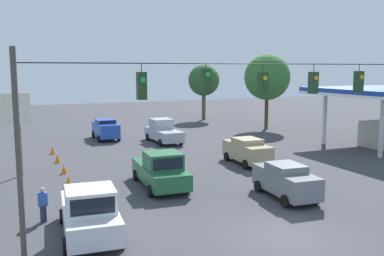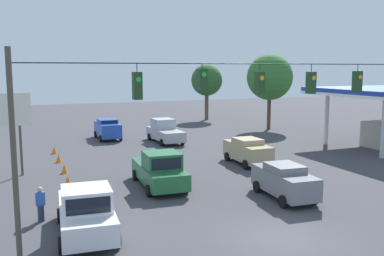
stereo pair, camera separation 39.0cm
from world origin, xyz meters
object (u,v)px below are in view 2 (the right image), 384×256
at_px(pickup_truck_white_parked_shoulder, 86,212).
at_px(traffic_cone_fourth, 64,169).
at_px(sedan_grey_crossing_near, 284,181).
at_px(overhead_signal_span, 259,111).
at_px(traffic_cone_second, 75,199).
at_px(traffic_cone_farthest, 54,150).
at_px(sedan_blue_withflow_deep, 108,129).
at_px(traffic_cone_fifth, 59,158).
at_px(tree_horizon_left, 207,81).
at_px(tree_horizon_right, 270,77).
at_px(pickup_truck_silver_oncoming_deep, 165,132).
at_px(pedestrian, 41,204).
at_px(sedan_tan_oncoming_far, 247,151).
at_px(traffic_cone_third, 68,181).
at_px(pickup_truck_green_withflow_mid, 160,170).
at_px(traffic_cone_nearest, 86,222).

relative_size(pickup_truck_white_parked_shoulder, traffic_cone_fourth, 8.86).
bearing_deg(sedan_grey_crossing_near, traffic_cone_fourth, -44.82).
relative_size(overhead_signal_span, traffic_cone_second, 32.69).
relative_size(sedan_grey_crossing_near, traffic_cone_farthest, 7.41).
xyz_separation_m(sedan_blue_withflow_deep, traffic_cone_fifth, (5.39, 8.86, -0.71)).
bearing_deg(tree_horizon_left, tree_horizon_right, 104.68).
distance_m(pickup_truck_silver_oncoming_deep, pedestrian, 21.05).
bearing_deg(tree_horizon_right, traffic_cone_fourth, 27.78).
height_order(sedan_tan_oncoming_far, traffic_cone_farthest, sedan_tan_oncoming_far).
xyz_separation_m(traffic_cone_second, traffic_cone_third, (-0.06, -3.69, 0.00)).
height_order(sedan_blue_withflow_deep, pedestrian, sedan_blue_withflow_deep).
distance_m(pickup_truck_green_withflow_mid, tree_horizon_right, 26.31).
distance_m(sedan_blue_withflow_deep, traffic_cone_second, 20.08).
relative_size(pickup_truck_green_withflow_mid, tree_horizon_left, 0.77).
bearing_deg(overhead_signal_span, tree_horizon_right, -123.67).
xyz_separation_m(pickup_truck_white_parked_shoulder, traffic_cone_second, (-0.10, -4.23, -0.68)).
relative_size(overhead_signal_span, pickup_truck_green_withflow_mid, 3.54).
distance_m(sedan_blue_withflow_deep, traffic_cone_nearest, 23.47).
bearing_deg(sedan_tan_oncoming_far, sedan_grey_crossing_near, 73.56).
xyz_separation_m(traffic_cone_nearest, traffic_cone_farthest, (-0.20, -17.35, 0.00)).
distance_m(pickup_truck_white_parked_shoulder, pickup_truck_silver_oncoming_deep, 22.27).
xyz_separation_m(traffic_cone_third, traffic_cone_fourth, (-0.14, -3.18, 0.00)).
relative_size(traffic_cone_fourth, tree_horizon_left, 0.08).
height_order(traffic_cone_second, traffic_cone_third, same).
xyz_separation_m(traffic_cone_nearest, pedestrian, (1.70, -1.66, 0.48)).
height_order(sedan_tan_oncoming_far, pedestrian, sedan_tan_oncoming_far).
height_order(traffic_cone_third, traffic_cone_farthest, same).
relative_size(traffic_cone_second, traffic_cone_fourth, 1.00).
height_order(overhead_signal_span, sedan_grey_crossing_near, overhead_signal_span).
height_order(traffic_cone_nearest, traffic_cone_farthest, same).
bearing_deg(tree_horizon_right, overhead_signal_span, 56.33).
bearing_deg(traffic_cone_fourth, tree_horizon_left, -131.94).
relative_size(sedan_tan_oncoming_far, pickup_truck_silver_oncoming_deep, 0.82).
height_order(traffic_cone_nearest, traffic_cone_fourth, same).
relative_size(sedan_grey_crossing_near, tree_horizon_left, 0.62).
relative_size(tree_horizon_left, tree_horizon_right, 0.87).
height_order(sedan_blue_withflow_deep, pickup_truck_silver_oncoming_deep, pickup_truck_silver_oncoming_deep).
height_order(pickup_truck_green_withflow_mid, traffic_cone_nearest, pickup_truck_green_withflow_mid).
bearing_deg(traffic_cone_fourth, traffic_cone_second, 88.31).
relative_size(traffic_cone_nearest, traffic_cone_third, 1.00).
height_order(traffic_cone_fourth, pedestrian, pedestrian).
xyz_separation_m(traffic_cone_nearest, traffic_cone_third, (-0.10, -7.19, 0.00)).
xyz_separation_m(sedan_grey_crossing_near, traffic_cone_fifth, (10.07, -13.55, -0.65)).
bearing_deg(tree_horizon_left, pedestrian, 54.52).
bearing_deg(tree_horizon_right, sedan_grey_crossing_near, 59.04).
distance_m(sedan_grey_crossing_near, traffic_cone_farthest, 19.75).
bearing_deg(traffic_cone_third, traffic_cone_nearest, 89.24).
relative_size(overhead_signal_span, traffic_cone_third, 32.69).
distance_m(traffic_cone_third, traffic_cone_fourth, 3.18).
bearing_deg(tree_horizon_left, traffic_cone_fifth, 43.23).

